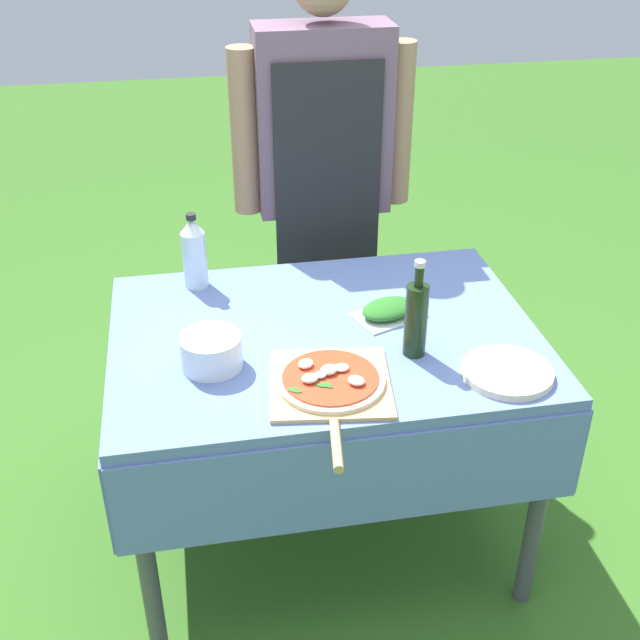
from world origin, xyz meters
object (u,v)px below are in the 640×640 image
at_px(pizza_on_peel, 330,383).
at_px(water_bottle, 194,253).
at_px(mixing_tub, 211,351).
at_px(herb_container, 388,310).
at_px(prep_table, 324,361).
at_px(plate_stack, 507,372).
at_px(person_cook, 323,166).
at_px(oil_bottle, 416,318).

distance_m(pizza_on_peel, water_bottle, 0.69).
bearing_deg(mixing_tub, herb_container, 17.45).
bearing_deg(prep_table, herb_container, 14.10).
relative_size(herb_container, plate_stack, 0.98).
distance_m(person_cook, herb_container, 0.73).
relative_size(pizza_on_peel, oil_bottle, 1.77).
bearing_deg(mixing_tub, pizza_on_peel, -27.81).
relative_size(prep_table, person_cook, 0.72).
bearing_deg(pizza_on_peel, person_cook, 88.32).
height_order(person_cook, mixing_tub, person_cook).
relative_size(person_cook, pizza_on_peel, 3.39).
distance_m(pizza_on_peel, oil_bottle, 0.30).
bearing_deg(water_bottle, herb_container, -28.22).
bearing_deg(prep_table, person_cook, 80.01).
distance_m(oil_bottle, water_bottle, 0.75).
relative_size(water_bottle, mixing_tub, 1.48).
height_order(prep_table, oil_bottle, oil_bottle).
xyz_separation_m(pizza_on_peel, oil_bottle, (0.25, 0.12, 0.10)).
distance_m(water_bottle, herb_container, 0.62).
distance_m(prep_table, oil_bottle, 0.34).
height_order(water_bottle, herb_container, water_bottle).
bearing_deg(prep_table, mixing_tub, -160.57).
bearing_deg(water_bottle, prep_table, -44.76).
bearing_deg(herb_container, pizza_on_peel, -126.27).
bearing_deg(mixing_tub, water_bottle, 92.29).
distance_m(prep_table, plate_stack, 0.54).
height_order(pizza_on_peel, mixing_tub, mixing_tub).
xyz_separation_m(prep_table, person_cook, (0.13, 0.75, 0.31)).
bearing_deg(prep_table, water_bottle, 135.24).
xyz_separation_m(herb_container, plate_stack, (0.23, -0.35, -0.01)).
bearing_deg(plate_stack, mixing_tub, 166.49).
relative_size(prep_table, mixing_tub, 7.45).
distance_m(pizza_on_peel, plate_stack, 0.47).
bearing_deg(mixing_tub, oil_bottle, -3.82).
relative_size(prep_table, oil_bottle, 4.35).
bearing_deg(mixing_tub, person_cook, 62.03).
xyz_separation_m(prep_table, pizza_on_peel, (-0.03, -0.27, 0.12)).
relative_size(pizza_on_peel, mixing_tub, 3.03).
distance_m(person_cook, mixing_tub, 0.99).
distance_m(prep_table, pizza_on_peel, 0.29).
relative_size(oil_bottle, mixing_tub, 1.71).
bearing_deg(herb_container, prep_table, -165.90).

